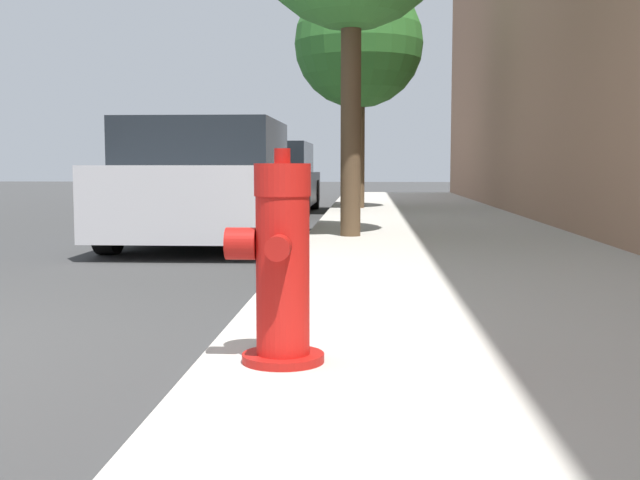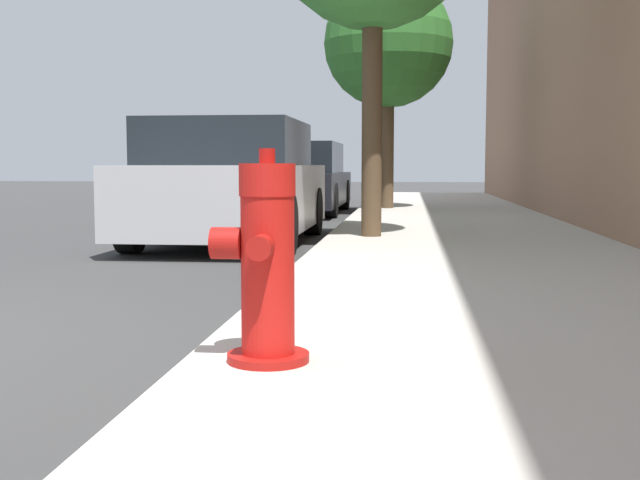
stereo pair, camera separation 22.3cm
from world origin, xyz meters
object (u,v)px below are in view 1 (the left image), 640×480
parked_car_near (209,185)px  parked_car_mid (268,180)px  street_tree_far (359,44)px  fire_hydrant (281,265)px

parked_car_near → parked_car_mid: bearing=90.4°
parked_car_near → street_tree_far: 6.36m
parked_car_near → street_tree_far: street_tree_far is taller
fire_hydrant → street_tree_far: street_tree_far is taller
fire_hydrant → parked_car_near: size_ratio=0.22×
fire_hydrant → street_tree_far: bearing=89.2°
fire_hydrant → street_tree_far: 11.99m
street_tree_far → fire_hydrant: bearing=-90.8°
parked_car_mid → street_tree_far: (1.71, -0.29, 2.47)m
street_tree_far → parked_car_mid: bearing=170.5°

